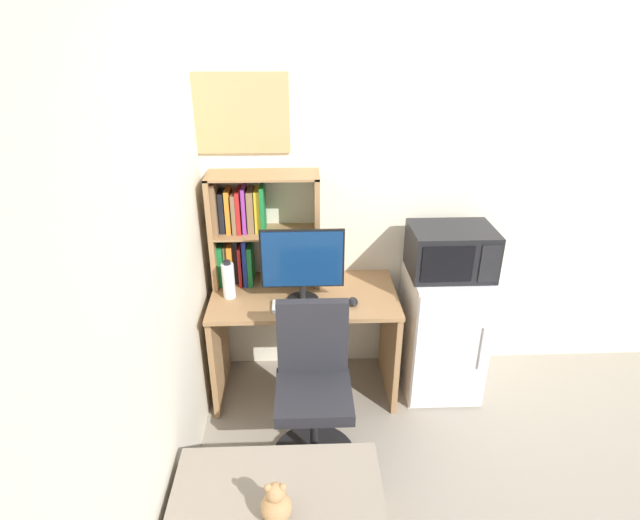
{
  "coord_description": "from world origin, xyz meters",
  "views": [
    {
      "loc": [
        -0.97,
        -3.14,
        2.33
      ],
      "look_at": [
        -0.86,
        -0.35,
        1.0
      ],
      "focal_mm": 28.54,
      "sensor_mm": 36.0,
      "label": 1
    }
  ],
  "objects_px": {
    "computer_mouse": "(353,302)",
    "mini_fridge": "(441,330)",
    "monitor": "(302,263)",
    "wall_corkboard": "(226,114)",
    "microwave": "(451,251)",
    "keyboard": "(308,306)",
    "teddy_bear": "(276,504)",
    "hutch_bookshelf": "(250,228)",
    "desk_chair": "(313,395)",
    "water_bottle": "(228,280)"
  },
  "relations": [
    {
      "from": "monitor",
      "to": "wall_corkboard",
      "type": "height_order",
      "value": "wall_corkboard"
    },
    {
      "from": "teddy_bear",
      "to": "keyboard",
      "type": "bearing_deg",
      "value": 82.7
    },
    {
      "from": "keyboard",
      "to": "microwave",
      "type": "bearing_deg",
      "value": 12.43
    },
    {
      "from": "hutch_bookshelf",
      "to": "water_bottle",
      "type": "relative_size",
      "value": 2.93
    },
    {
      "from": "mini_fridge",
      "to": "desk_chair",
      "type": "distance_m",
      "value": 1.07
    },
    {
      "from": "desk_chair",
      "to": "wall_corkboard",
      "type": "height_order",
      "value": "wall_corkboard"
    },
    {
      "from": "computer_mouse",
      "to": "water_bottle",
      "type": "distance_m",
      "value": 0.78
    },
    {
      "from": "computer_mouse",
      "to": "hutch_bookshelf",
      "type": "bearing_deg",
      "value": 151.97
    },
    {
      "from": "monitor",
      "to": "hutch_bookshelf",
      "type": "bearing_deg",
      "value": 139.1
    },
    {
      "from": "hutch_bookshelf",
      "to": "desk_chair",
      "type": "height_order",
      "value": "hutch_bookshelf"
    },
    {
      "from": "mini_fridge",
      "to": "desk_chair",
      "type": "height_order",
      "value": "desk_chair"
    },
    {
      "from": "microwave",
      "to": "keyboard",
      "type": "bearing_deg",
      "value": -167.57
    },
    {
      "from": "monitor",
      "to": "mini_fridge",
      "type": "height_order",
      "value": "monitor"
    },
    {
      "from": "teddy_bear",
      "to": "mini_fridge",
      "type": "bearing_deg",
      "value": 53.0
    },
    {
      "from": "monitor",
      "to": "mini_fridge",
      "type": "xyz_separation_m",
      "value": [
        0.93,
        0.12,
        -0.58
      ]
    },
    {
      "from": "microwave",
      "to": "computer_mouse",
      "type": "bearing_deg",
      "value": -164.66
    },
    {
      "from": "keyboard",
      "to": "water_bottle",
      "type": "xyz_separation_m",
      "value": [
        -0.49,
        0.15,
        0.11
      ]
    },
    {
      "from": "water_bottle",
      "to": "teddy_bear",
      "type": "distance_m",
      "value": 1.43
    },
    {
      "from": "computer_mouse",
      "to": "water_bottle",
      "type": "relative_size",
      "value": 0.38
    },
    {
      "from": "hutch_bookshelf",
      "to": "monitor",
      "type": "xyz_separation_m",
      "value": [
        0.33,
        -0.29,
        -0.11
      ]
    },
    {
      "from": "computer_mouse",
      "to": "mini_fridge",
      "type": "xyz_separation_m",
      "value": [
        0.62,
        0.17,
        -0.33
      ]
    },
    {
      "from": "teddy_bear",
      "to": "wall_corkboard",
      "type": "xyz_separation_m",
      "value": [
        -0.32,
        1.68,
        1.29
      ]
    },
    {
      "from": "monitor",
      "to": "wall_corkboard",
      "type": "distance_m",
      "value": 1.0
    },
    {
      "from": "mini_fridge",
      "to": "water_bottle",
      "type": "bearing_deg",
      "value": -178.01
    },
    {
      "from": "monitor",
      "to": "mini_fridge",
      "type": "relative_size",
      "value": 0.58
    },
    {
      "from": "monitor",
      "to": "microwave",
      "type": "xyz_separation_m",
      "value": [
        0.93,
        0.12,
        0.01
      ]
    },
    {
      "from": "hutch_bookshelf",
      "to": "water_bottle",
      "type": "height_order",
      "value": "hutch_bookshelf"
    },
    {
      "from": "computer_mouse",
      "to": "teddy_bear",
      "type": "height_order",
      "value": "computer_mouse"
    },
    {
      "from": "computer_mouse",
      "to": "mini_fridge",
      "type": "relative_size",
      "value": 0.11
    },
    {
      "from": "water_bottle",
      "to": "desk_chair",
      "type": "relative_size",
      "value": 0.26
    },
    {
      "from": "wall_corkboard",
      "to": "hutch_bookshelf",
      "type": "bearing_deg",
      "value": -45.4
    },
    {
      "from": "monitor",
      "to": "water_bottle",
      "type": "height_order",
      "value": "monitor"
    },
    {
      "from": "keyboard",
      "to": "monitor",
      "type": "bearing_deg",
      "value": 110.79
    },
    {
      "from": "water_bottle",
      "to": "teddy_bear",
      "type": "xyz_separation_m",
      "value": [
        0.34,
        -1.35,
        -0.33
      ]
    },
    {
      "from": "hutch_bookshelf",
      "to": "mini_fridge",
      "type": "relative_size",
      "value": 0.84
    },
    {
      "from": "water_bottle",
      "to": "computer_mouse",
      "type": "bearing_deg",
      "value": -8.92
    },
    {
      "from": "hutch_bookshelf",
      "to": "monitor",
      "type": "distance_m",
      "value": 0.45
    },
    {
      "from": "desk_chair",
      "to": "teddy_bear",
      "type": "distance_m",
      "value": 0.82
    },
    {
      "from": "hutch_bookshelf",
      "to": "teddy_bear",
      "type": "bearing_deg",
      "value": -82.48
    },
    {
      "from": "keyboard",
      "to": "mini_fridge",
      "type": "xyz_separation_m",
      "value": [
        0.9,
        0.2,
        -0.33
      ]
    },
    {
      "from": "hutch_bookshelf",
      "to": "desk_chair",
      "type": "relative_size",
      "value": 0.77
    },
    {
      "from": "mini_fridge",
      "to": "microwave",
      "type": "distance_m",
      "value": 0.59
    },
    {
      "from": "desk_chair",
      "to": "microwave",
      "type": "bearing_deg",
      "value": 34.6
    },
    {
      "from": "desk_chair",
      "to": "hutch_bookshelf",
      "type": "bearing_deg",
      "value": 116.18
    },
    {
      "from": "desk_chair",
      "to": "water_bottle",
      "type": "bearing_deg",
      "value": 132.48
    },
    {
      "from": "hutch_bookshelf",
      "to": "teddy_bear",
      "type": "distance_m",
      "value": 1.69
    },
    {
      "from": "monitor",
      "to": "computer_mouse",
      "type": "distance_m",
      "value": 0.39
    },
    {
      "from": "microwave",
      "to": "teddy_bear",
      "type": "distance_m",
      "value": 1.82
    },
    {
      "from": "microwave",
      "to": "monitor",
      "type": "bearing_deg",
      "value": -172.68
    },
    {
      "from": "keyboard",
      "to": "teddy_bear",
      "type": "distance_m",
      "value": 1.23
    }
  ]
}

